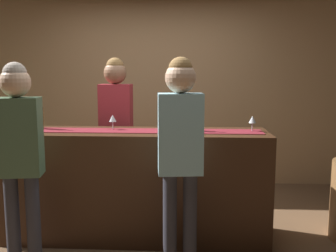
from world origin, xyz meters
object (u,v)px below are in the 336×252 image
bartender (116,119)px  customer_sipping (180,141)px  wine_bottle_green (186,119)px  wine_glass_mid_counter (252,120)px  wine_glass_near_customer (113,119)px  wine_bottle_amber (40,117)px  customer_browsing (19,145)px

bartender → customer_sipping: bearing=124.0°
wine_bottle_green → customer_sipping: bearing=-93.9°
wine_glass_mid_counter → wine_glass_near_customer: bearing=179.0°
wine_glass_mid_counter → bartender: (-1.36, 0.54, -0.07)m
wine_bottle_amber → wine_glass_mid_counter: wine_bottle_amber is taller
wine_bottle_amber → bartender: size_ratio=0.18×
wine_bottle_green → bartender: bearing=144.2°
wine_bottle_green → wine_glass_near_customer: wine_bottle_green is taller
wine_bottle_green → wine_glass_near_customer: size_ratio=2.10×
wine_glass_near_customer → bartender: (-0.07, 0.52, -0.07)m
wine_glass_near_customer → wine_glass_mid_counter: (1.30, -0.02, 0.00)m
bartender → wine_bottle_amber: bearing=40.6°
customer_sipping → bartender: bearing=115.7°
wine_bottle_amber → customer_sipping: bearing=-25.4°
wine_glass_mid_counter → bartender: bearing=158.3°
wine_glass_mid_counter → wine_bottle_amber: bearing=179.0°
wine_bottle_amber → wine_glass_near_customer: 0.71m
customer_browsing → wine_glass_near_customer: bearing=40.9°
wine_bottle_amber → wine_glass_near_customer: wine_bottle_amber is taller
customer_browsing → wine_bottle_amber: bearing=90.2°
customer_browsing → wine_bottle_green: bearing=18.8°
wine_bottle_amber → wine_bottle_green: size_ratio=1.00×
wine_glass_near_customer → customer_browsing: 0.92m
wine_glass_mid_counter → customer_sipping: bearing=-136.6°
wine_glass_mid_counter → customer_browsing: size_ratio=0.09×
customer_sipping → wine_bottle_green: bearing=79.8°
wine_glass_near_customer → bartender: bearing=97.6°
wine_glass_mid_counter → customer_browsing: (-1.89, -0.67, -0.12)m
wine_glass_near_customer → customer_browsing: (-0.60, -0.70, -0.12)m
wine_bottle_green → wine_glass_near_customer: bearing=177.6°
wine_bottle_green → wine_glass_near_customer: (-0.69, 0.03, -0.01)m
wine_bottle_amber → customer_sipping: customer_sipping is taller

